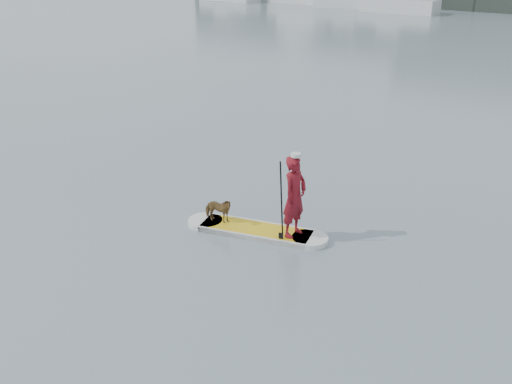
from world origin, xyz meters
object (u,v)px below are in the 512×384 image
Objects in this scene: paddleboard at (256,230)px; dog at (218,210)px; sailboat_c at (399,4)px; paddler at (295,197)px; sailboat_b at (353,0)px.

dog is at bearing 180.00° from paddleboard.
sailboat_c reaches higher than dog.
sailboat_c reaches higher than paddleboard.
paddler is 47.66m from sailboat_c.
sailboat_c is at bearing 3.88° from dog.
sailboat_c is (-17.72, 44.24, -0.25)m from paddler.
paddler is 0.15× the size of sailboat_b.
paddleboard is 0.30× the size of sailboat_c.
sailboat_c is (-16.00, 44.77, 0.36)m from dog.
paddleboard is 4.53× the size of dog.
sailboat_b is at bearing 28.18° from paddler.
paddler is at bearing -88.64° from dog.
sailboat_c is at bearing 22.91° from paddler.
sailboat_b reaches higher than paddler.
sailboat_b is at bearing 164.74° from sailboat_c.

